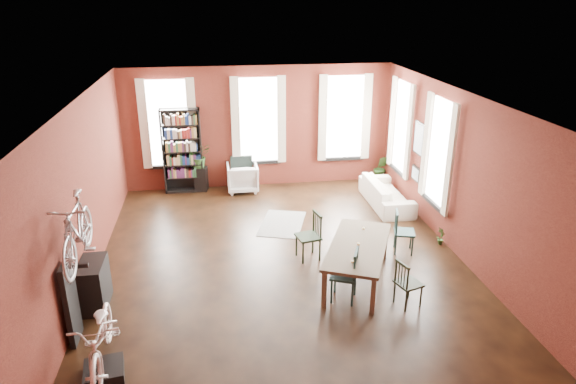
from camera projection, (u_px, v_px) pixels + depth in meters
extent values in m
plane|color=black|center=(283.00, 264.00, 9.91)|extent=(9.00, 9.00, 0.00)
cube|color=silver|center=(282.00, 100.00, 8.75)|extent=(7.00, 9.00, 0.04)
cube|color=#4D1913|center=(258.00, 127.00, 13.48)|extent=(7.00, 0.04, 3.20)
cube|color=#4D1913|center=(344.00, 343.00, 5.18)|extent=(7.00, 0.04, 3.20)
cube|color=#4D1913|center=(81.00, 198.00, 8.84)|extent=(0.04, 9.00, 3.20)
cube|color=#4D1913|center=(463.00, 178.00, 9.82)|extent=(0.04, 9.00, 3.20)
cube|color=white|center=(169.00, 123.00, 13.06)|extent=(1.00, 0.04, 2.20)
cube|color=beige|center=(168.00, 124.00, 12.99)|extent=(1.40, 0.06, 2.30)
cube|color=white|center=(258.00, 120.00, 13.38)|extent=(1.00, 0.04, 2.20)
cube|color=beige|center=(259.00, 121.00, 13.31)|extent=(1.40, 0.06, 2.30)
cube|color=white|center=(344.00, 117.00, 13.70)|extent=(1.00, 0.04, 2.20)
cube|color=beige|center=(345.00, 118.00, 13.63)|extent=(1.40, 0.06, 2.30)
cube|color=white|center=(441.00, 153.00, 10.66)|extent=(0.04, 1.00, 2.20)
cube|color=beige|center=(437.00, 153.00, 10.65)|extent=(0.06, 1.40, 2.30)
cube|color=white|center=(403.00, 127.00, 12.69)|extent=(0.04, 1.00, 2.20)
cube|color=beige|center=(400.00, 127.00, 12.68)|extent=(0.06, 1.40, 2.30)
cube|color=black|center=(420.00, 139.00, 11.67)|extent=(0.04, 0.55, 0.75)
cube|color=black|center=(416.00, 174.00, 11.98)|extent=(0.04, 0.45, 0.35)
cube|color=#4E402F|center=(357.00, 263.00, 9.24)|extent=(1.74, 2.32, 0.72)
cube|color=#173431|center=(344.00, 275.00, 8.63)|extent=(0.57, 0.57, 0.94)
cube|color=black|center=(308.00, 236.00, 9.99)|extent=(0.51, 0.51, 0.94)
cube|color=black|center=(409.00, 283.00, 8.49)|extent=(0.48, 0.48, 0.82)
cube|color=#173433|center=(404.00, 232.00, 10.26)|extent=(0.50, 0.50, 0.87)
cube|color=black|center=(182.00, 151.00, 13.19)|extent=(1.00, 0.32, 2.20)
imported|color=silver|center=(242.00, 176.00, 13.47)|extent=(0.79, 0.74, 0.81)
imported|color=beige|center=(387.00, 189.00, 12.57)|extent=(0.61, 2.08, 0.81)
cube|color=black|center=(282.00, 224.00, 11.65)|extent=(1.31, 1.67, 0.01)
cube|color=black|center=(104.00, 371.00, 7.00)|extent=(0.60, 0.60, 0.15)
cube|color=black|center=(71.00, 302.00, 7.54)|extent=(0.16, 0.60, 1.30)
cube|color=black|center=(94.00, 284.00, 8.48)|extent=(0.40, 0.80, 0.80)
cube|color=black|center=(201.00, 179.00, 13.54)|extent=(0.37, 0.37, 0.64)
imported|color=#2C5C24|center=(381.00, 175.00, 14.28)|extent=(0.64, 0.83, 0.33)
imported|color=#2F5723|center=(440.00, 241.00, 10.68)|extent=(0.39, 0.41, 0.14)
imported|color=silver|center=(98.00, 312.00, 6.68)|extent=(0.67, 0.96, 1.75)
imported|color=#A5A8AD|center=(73.00, 209.00, 7.04)|extent=(0.47, 1.00, 1.66)
imported|color=#2D5D25|center=(199.00, 158.00, 13.34)|extent=(0.77, 0.80, 0.49)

